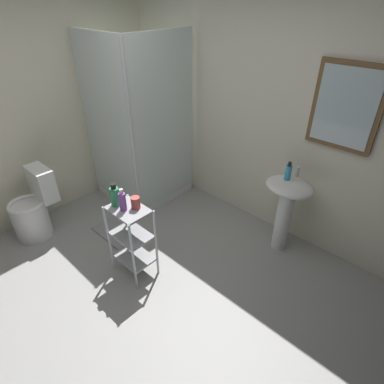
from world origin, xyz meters
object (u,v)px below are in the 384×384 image
hand_soap_bottle (288,172)px  conditioner_bottle_purple (123,201)px  shower_stall (142,164)px  toilet (34,210)px  storage_cart (132,236)px  bath_mat (121,232)px  rinse_cup (136,203)px  body_wash_bottle_green (115,196)px  pedestal_sink (287,201)px

hand_soap_bottle → conditioner_bottle_purple: size_ratio=0.89×
shower_stall → toilet: bearing=-101.1°
storage_cart → bath_mat: size_ratio=1.23×
conditioner_bottle_purple → rinse_cup: size_ratio=1.92×
storage_cart → toilet: bearing=-163.2°
body_wash_bottle_green → bath_mat: bearing=149.1°
hand_soap_bottle → pedestal_sink: bearing=-3.5°
pedestal_sink → body_wash_bottle_green: size_ratio=3.82×
pedestal_sink → storage_cart: size_ratio=1.09×
hand_soap_bottle → body_wash_bottle_green: hand_soap_bottle is taller
toilet → bath_mat: (0.66, 0.62, -0.31)m
conditioner_bottle_purple → shower_stall: bearing=135.4°
storage_cart → conditioner_bottle_purple: (-0.02, -0.03, 0.39)m
pedestal_sink → conditioner_bottle_purple: size_ratio=3.94×
shower_stall → hand_soap_bottle: shower_stall is taller
bath_mat → toilet: bearing=-136.7°
shower_stall → pedestal_sink: (1.82, 0.33, 0.12)m
hand_soap_bottle → body_wash_bottle_green: size_ratio=0.86×
toilet → bath_mat: 0.95m
rinse_cup → shower_stall: bearing=139.8°
rinse_cup → bath_mat: bearing=163.4°
conditioner_bottle_purple → body_wash_bottle_green: bearing=-179.0°
shower_stall → body_wash_bottle_green: (0.87, -0.96, 0.37)m
hand_soap_bottle → bath_mat: size_ratio=0.30×
shower_stall → body_wash_bottle_green: 1.35m
toilet → conditioner_bottle_purple: conditioner_bottle_purple is taller
toilet → rinse_cup: rinse_cup is taller
shower_stall → conditioner_bottle_purple: (0.97, -0.96, 0.37)m
hand_soap_bottle → body_wash_bottle_green: 1.59m
storage_cart → bath_mat: (-0.59, 0.24, -0.43)m
pedestal_sink → hand_soap_bottle: 0.31m
conditioner_bottle_purple → bath_mat: 1.04m
pedestal_sink → conditioner_bottle_purple: conditioner_bottle_purple is taller
storage_cart → conditioner_bottle_purple: 0.39m
conditioner_bottle_purple → pedestal_sink: bearing=56.6°
rinse_cup → storage_cart: bearing=-123.4°
hand_soap_bottle → rinse_cup: size_ratio=1.70×
hand_soap_bottle → body_wash_bottle_green: bearing=-125.3°
rinse_cup → hand_soap_bottle: bearing=57.9°
bath_mat → pedestal_sink: bearing=35.5°
storage_cart → rinse_cup: size_ratio=6.92×
pedestal_sink → hand_soap_bottle: (-0.04, 0.00, 0.31)m
pedestal_sink → hand_soap_bottle: hand_soap_bottle is taller
hand_soap_bottle → bath_mat: (-1.38, -1.02, -0.88)m
storage_cart → pedestal_sink: bearing=56.5°
hand_soap_bottle → rinse_cup: hand_soap_bottle is taller
shower_stall → conditioner_bottle_purple: 1.41m
hand_soap_bottle → rinse_cup: (-0.76, -1.20, -0.10)m
conditioner_bottle_purple → rinse_cup: 0.11m
toilet → hand_soap_bottle: size_ratio=4.18×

